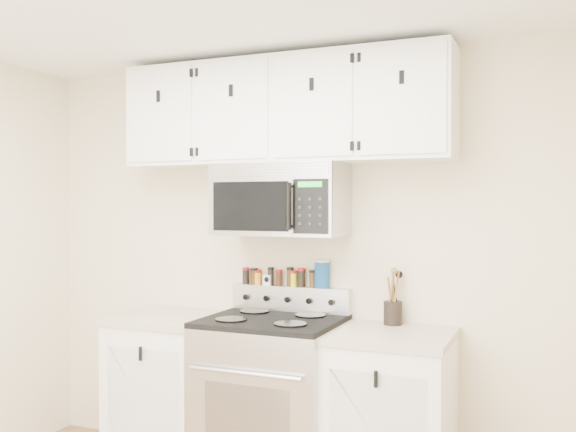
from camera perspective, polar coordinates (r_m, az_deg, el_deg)
The scene contains 19 objects.
back_wall at distance 3.96m, azimuth 0.44°, elevation -4.05°, with size 3.50×0.01×2.50m, color beige.
range at distance 3.82m, azimuth -1.45°, elevation -15.94°, with size 0.76×0.65×1.10m.
base_cabinet_left at distance 4.16m, azimuth -10.31°, elevation -14.87°, with size 0.64×0.62×0.92m.
base_cabinet_right at distance 3.63m, azimuth 9.17°, elevation -17.27°, with size 0.64×0.62×0.92m.
microwave at distance 3.77m, azimuth -0.65°, elevation 1.48°, with size 0.76×0.44×0.42m.
upper_cabinets at distance 3.83m, azimuth -0.51°, elevation 9.28°, with size 2.00×0.35×0.62m.
utensil_crock at distance 3.71m, azimuth 9.31°, elevation -8.33°, with size 0.11×0.11×0.31m.
kitchen_timer at distance 4.00m, azimuth -1.76°, elevation -5.70°, with size 0.06×0.05×0.06m, color white.
salt_canister at distance 3.86m, azimuth 3.04°, elevation -5.16°, with size 0.09×0.09×0.17m.
spice_jar_0 at distance 4.06m, azimuth -3.78°, elevation -5.30°, with size 0.04×0.04×0.10m.
spice_jar_1 at distance 4.04m, azimuth -3.04°, elevation -5.36°, with size 0.05×0.05×0.10m.
spice_jar_2 at distance 4.03m, azimuth -2.71°, elevation -5.45°, with size 0.04×0.04×0.09m.
spice_jar_3 at distance 3.99m, azimuth -1.55°, elevation -5.36°, with size 0.04×0.04×0.11m.
spice_jar_4 at distance 3.97m, azimuth -0.80°, elevation -5.49°, with size 0.04×0.04×0.10m.
spice_jar_5 at distance 3.94m, azimuth 0.18°, elevation -5.41°, with size 0.04×0.04×0.12m.
spice_jar_6 at distance 3.93m, azimuth 0.49°, elevation -5.57°, with size 0.04×0.04×0.10m.
spice_jar_7 at distance 3.91m, azimuth 1.20°, elevation -5.47°, with size 0.05×0.05×0.11m.
spice_jar_8 at distance 3.88m, azimuth 2.21°, elevation -5.58°, with size 0.04×0.04×0.11m.
spice_jar_9 at distance 3.86m, azimuth 3.23°, elevation -5.70°, with size 0.04×0.04×0.09m.
Camera 1 is at (1.50, -1.90, 1.60)m, focal length 40.00 mm.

